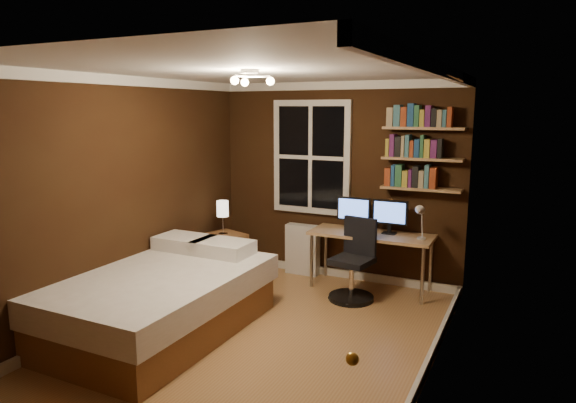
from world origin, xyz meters
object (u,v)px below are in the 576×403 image
at_px(monitor_right, 390,217).
at_px(desk_lamp, 421,222).
at_px(desk, 371,238).
at_px(bed, 156,299).
at_px(nightstand, 224,257).
at_px(radiator, 303,249).
at_px(monitor_left, 354,214).
at_px(bedside_lamp, 223,218).
at_px(office_chair, 354,270).

xyz_separation_m(monitor_right, desk_lamp, (0.40, -0.17, 0.02)).
relative_size(desk, monitor_right, 3.49).
relative_size(bed, nightstand, 3.79).
bearing_deg(desk_lamp, radiator, 170.04).
relative_size(nightstand, monitor_left, 1.40).
bearing_deg(nightstand, bedside_lamp, 0.00).
bearing_deg(monitor_left, nightstand, -161.53).
relative_size(monitor_left, monitor_right, 1.00).
relative_size(nightstand, bedside_lamp, 1.35).
bearing_deg(nightstand, desk_lamp, 26.99).
bearing_deg(monitor_right, radiator, 174.96).
height_order(nightstand, desk, desk).
bearing_deg(office_chair, bedside_lamp, -168.99).
xyz_separation_m(desk, monitor_left, (-0.25, 0.07, 0.27)).
bearing_deg(monitor_right, desk_lamp, -23.44).
relative_size(nightstand, desk, 0.40).
bearing_deg(desk_lamp, bedside_lamp, -171.77).
bearing_deg(desk_lamp, desk, 170.55).
relative_size(bed, desk_lamp, 5.05).
height_order(bed, desk_lamp, desk_lamp).
bearing_deg(office_chair, radiator, 156.79).
bearing_deg(monitor_right, nightstand, -165.46).
bearing_deg(bed, office_chair, 48.87).
bearing_deg(radiator, nightstand, -143.05).
xyz_separation_m(bed, radiator, (0.57, 2.25, 0.01)).
distance_m(radiator, office_chair, 1.08).
xyz_separation_m(bed, nightstand, (-0.26, 1.62, -0.03)).
relative_size(desk, office_chair, 1.56).
bearing_deg(bedside_lamp, office_chair, 1.43).
bearing_deg(radiator, desk, -10.27).
bearing_deg(bed, monitor_left, 59.16).
xyz_separation_m(bedside_lamp, radiator, (0.83, 0.63, -0.47)).
bearing_deg(office_chair, desk_lamp, 33.92).
xyz_separation_m(nightstand, desk_lamp, (2.41, 0.35, 0.62)).
bearing_deg(bed, desk, 53.58).
distance_m(radiator, desk_lamp, 1.71).
bearing_deg(bed, bedside_lamp, 99.65).
relative_size(desk, desk_lamp, 3.34).
bearing_deg(monitor_right, office_chair, -119.96).
height_order(bedside_lamp, monitor_right, monitor_right).
relative_size(radiator, monitor_left, 1.58).
distance_m(bedside_lamp, desk, 1.88).
height_order(monitor_left, monitor_right, same).
xyz_separation_m(desk, desk_lamp, (0.60, -0.10, 0.28)).
bearing_deg(monitor_left, radiator, 171.88).
xyz_separation_m(monitor_left, office_chair, (0.17, -0.48, -0.55)).
height_order(desk_lamp, office_chair, desk_lamp).
distance_m(monitor_left, monitor_right, 0.45).
distance_m(monitor_left, desk_lamp, 0.87).
bearing_deg(monitor_right, monitor_left, 180.00).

